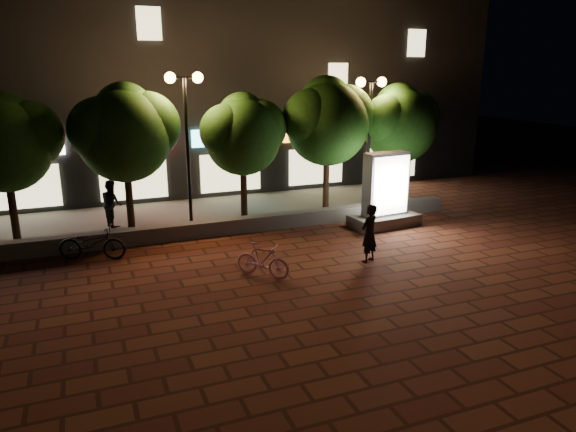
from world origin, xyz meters
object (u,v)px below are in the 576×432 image
tree_right (328,119)px  scooter_pink (263,260)px  tree_far_left (5,140)px  ad_kiosk (385,197)px  street_lamp_left (186,110)px  tree_left (125,130)px  tree_far_right (400,121)px  scooter_parked (92,243)px  pedestrian (112,203)px  tree_mid (243,132)px  street_lamp_right (370,109)px  rider (369,233)px

tree_right → scooter_pink: tree_right is taller
tree_far_left → ad_kiosk: tree_far_left is taller
tree_right → street_lamp_left: 5.38m
tree_far_left → tree_left: bearing=0.0°
tree_far_right → tree_far_left: bearing=-180.0°
tree_left → street_lamp_left: size_ratio=0.94×
street_lamp_left → scooter_parked: 5.32m
scooter_parked → tree_far_right: bearing=-58.2°
tree_far_left → tree_left: (3.50, 0.00, 0.15)m
ad_kiosk → pedestrian: 9.47m
tree_left → tree_far_right: size_ratio=1.03×
tree_right → ad_kiosk: tree_right is taller
ad_kiosk → scooter_parked: ad_kiosk is taller
tree_far_right → scooter_parked: size_ratio=2.49×
street_lamp_left → tree_mid: bearing=7.3°
tree_far_left → street_lamp_right: street_lamp_right is taller
tree_mid → tree_far_right: 6.50m
ad_kiosk → tree_mid: bearing=148.7°
tree_left → scooter_parked: bearing=-119.2°
tree_far_left → scooter_parked: (2.13, -2.46, -2.79)m
tree_far_left → tree_mid: size_ratio=1.03×
rider → pedestrian: pedestrian is taller
tree_mid → tree_far_right: (6.50, 0.00, 0.15)m
street_lamp_right → scooter_parked: (-10.32, -2.20, -3.39)m
tree_far_right → scooter_pink: 9.93m
tree_mid → scooter_parked: tree_mid is taller
tree_far_left → rider: tree_far_left is taller
tree_right → scooter_parked: 9.53m
street_lamp_right → ad_kiosk: street_lamp_right is taller
tree_left → pedestrian: size_ratio=3.00×
rider → scooter_parked: bearing=-49.7°
pedestrian → street_lamp_left: bearing=-126.8°
tree_far_right → street_lamp_right: size_ratio=0.96×
tree_far_right → scooter_parked: bearing=-168.3°
tree_far_left → street_lamp_left: 5.50m
tree_left → scooter_pink: size_ratio=3.16×
scooter_pink → tree_left: bearing=73.5°
scooter_parked → pedestrian: size_ratio=1.17×
tree_left → scooter_pink: (2.78, -5.52, -2.98)m
tree_far_left → scooter_pink: tree_far_left is taller
tree_left → rider: (5.97, -5.55, -2.60)m
tree_right → street_lamp_left: street_lamp_left is taller
tree_far_left → scooter_pink: bearing=-41.3°
scooter_pink → rider: bearing=-43.9°
street_lamp_left → ad_kiosk: bearing=-20.3°
street_lamp_right → rider: (-2.98, -5.29, -3.04)m
tree_mid → pedestrian: bearing=172.5°
scooter_parked → tree_far_left: bearing=60.9°
tree_right → tree_far_left: bearing=-180.0°
scooter_pink → rider: (3.19, -0.03, 0.38)m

